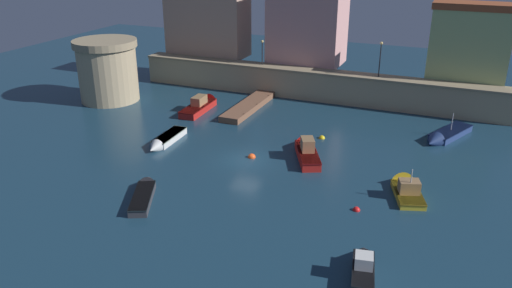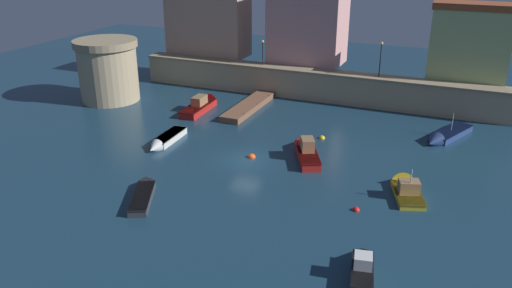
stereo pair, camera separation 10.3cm
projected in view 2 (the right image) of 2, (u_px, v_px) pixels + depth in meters
The scene contains 17 objects.
ground_plane at pixel (246, 160), 44.18m from camera, with size 109.11×109.11×0.00m, color #19384C.
quay_wall at pixel (313, 84), 59.92m from camera, with size 43.99×2.57×3.48m.
old_town_backdrop at pixel (300, 26), 61.73m from camera, with size 41.54×6.16×9.61m.
fortress_tower at pixel (108, 70), 58.73m from camera, with size 7.20×7.20×7.10m.
pier_dock at pixel (249, 106), 56.91m from camera, with size 2.21×10.67×0.70m.
quay_lamp_0 at pixel (263, 48), 60.81m from camera, with size 0.32×0.32×2.98m.
quay_lamp_1 at pixel (381, 54), 55.54m from camera, with size 0.32×0.32×3.86m.
moored_boat_0 at pixel (362, 267), 29.09m from camera, with size 2.03×4.65×1.74m.
moored_boat_1 at pixel (306, 150), 44.87m from camera, with size 4.30×6.71×2.23m.
moored_boat_2 at pixel (144, 192), 38.06m from camera, with size 3.72×5.89×1.24m.
moored_boat_3 at pixel (165, 140), 47.39m from camera, with size 1.63×5.83×1.31m.
moored_boat_4 at pixel (202, 104), 56.81m from camera, with size 2.14×7.36×2.17m.
moored_boat_5 at pixel (445, 136), 48.44m from camera, with size 4.36×7.06×2.86m.
moored_boat_6 at pixel (405, 187), 38.64m from camera, with size 3.39×5.49×3.12m.
mooring_buoy_0 at pixel (322, 138), 48.80m from camera, with size 0.59×0.59×0.59m, color yellow.
mooring_buoy_1 at pixel (356, 210), 36.13m from camera, with size 0.54×0.54×0.54m, color red.
mooring_buoy_2 at pixel (252, 157), 44.67m from camera, with size 0.69×0.69×0.69m, color #EA4C19.
Camera 2 is at (16.64, -36.69, 18.21)m, focal length 35.72 mm.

